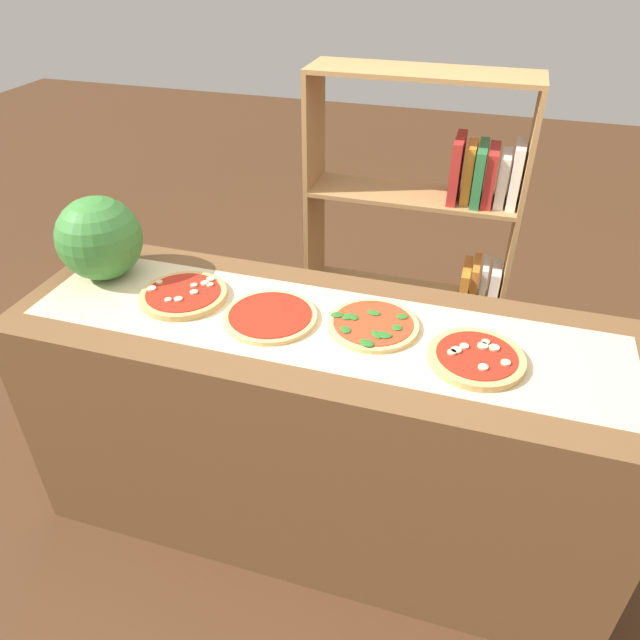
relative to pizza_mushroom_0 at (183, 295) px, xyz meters
The scene contains 9 objects.
ground_plane 1.04m from the pizza_mushroom_0, ahead, with size 12.00×12.00×0.00m, color #4C2D19.
counter 0.67m from the pizza_mushroom_0, ahead, with size 2.00×0.65×0.91m, color brown.
parchment_paper 0.48m from the pizza_mushroom_0, ahead, with size 1.87×0.43×0.00m, color beige.
pizza_mushroom_0 is the anchor object (origin of this frame).
pizza_plain_1 0.32m from the pizza_mushroom_0, ahead, with size 0.30×0.30×0.02m.
pizza_spinach_2 0.64m from the pizza_mushroom_0, ahead, with size 0.28×0.28×0.02m.
pizza_mushroom_3 0.97m from the pizza_mushroom_0, ahead, with size 0.28×0.28×0.03m.
watermelon 0.36m from the pizza_mushroom_0, 169.59° to the left, with size 0.29×0.29×0.29m, color #387A33.
bookshelf 1.17m from the pizza_mushroom_0, 51.33° to the left, with size 0.89×0.27×1.49m.
Camera 1 is at (0.45, -1.46, 1.98)m, focal length 33.40 mm.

